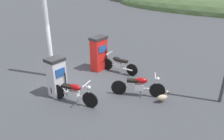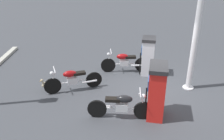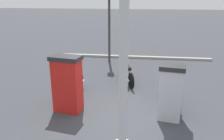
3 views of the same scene
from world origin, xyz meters
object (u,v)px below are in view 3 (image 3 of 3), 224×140
motorcycle_far_pump (73,84)px  motorcycle_extra (126,70)px  fuel_pump_near (171,92)px  roadside_traffic_light (109,10)px  motorcycle_near_pump (173,90)px  fuel_pump_far (67,84)px  wandering_duck (128,69)px  canopy_support_pole (124,53)px

motorcycle_far_pump → motorcycle_extra: size_ratio=0.99×
fuel_pump_near → roadside_traffic_light: size_ratio=0.40×
motorcycle_near_pump → motorcycle_extra: motorcycle_near_pump is taller
fuel_pump_far → motorcycle_near_pump: 3.27m
wandering_duck → roadside_traffic_light: bearing=33.1°
fuel_pump_near → roadside_traffic_light: bearing=25.9°
fuel_pump_near → wandering_duck: size_ratio=3.22×
motorcycle_near_pump → canopy_support_pole: size_ratio=0.45×
wandering_duck → fuel_pump_far: bearing=159.5°
motorcycle_far_pump → fuel_pump_far: bearing=-170.1°
wandering_duck → roadside_traffic_light: size_ratio=0.12×
wandering_duck → motorcycle_far_pump: bearing=149.9°
fuel_pump_far → motorcycle_extra: (2.80, -1.41, -0.40)m
motorcycle_extra → canopy_support_pole: 4.59m
roadside_traffic_light → wandering_duck: bearing=-146.9°
wandering_duck → motorcycle_near_pump: bearing=-149.0°
motorcycle_far_pump → canopy_support_pole: size_ratio=0.44×
motorcycle_near_pump → roadside_traffic_light: (4.62, 2.87, 2.21)m
fuel_pump_far → roadside_traffic_light: size_ratio=0.43×
motorcycle_near_pump → motorcycle_far_pump: bearing=88.6°
fuel_pump_near → motorcycle_near_pump: size_ratio=0.77×
motorcycle_far_pump → roadside_traffic_light: bearing=-5.3°
motorcycle_near_pump → canopy_support_pole: canopy_support_pole is taller
motorcycle_far_pump → wandering_duck: size_ratio=4.04×
fuel_pump_near → motorcycle_near_pump: 1.01m
wandering_duck → roadside_traffic_light: (1.80, 1.17, 2.44)m
motorcycle_near_pump → canopy_support_pole: bearing=151.3°
fuel_pump_far → canopy_support_pole: size_ratio=0.38×
motorcycle_extra → roadside_traffic_light: size_ratio=0.50×
motorcycle_near_pump → fuel_pump_near: bearing=170.5°
fuel_pump_near → fuel_pump_far: 2.95m
motorcycle_near_pump → roadside_traffic_light: 5.87m
motorcycle_far_pump → wandering_duck: bearing=-30.1°
motorcycle_extra → wandering_duck: motorcycle_extra is taller
fuel_pump_near → canopy_support_pole: bearing=141.4°
motorcycle_extra → fuel_pump_far: bearing=153.2°
roadside_traffic_light → fuel_pump_near: bearing=-154.1°
fuel_pump_near → motorcycle_near_pump: fuel_pump_near is taller
canopy_support_pole → roadside_traffic_light: bearing=12.6°
motorcycle_extra → roadside_traffic_light: 3.74m
roadside_traffic_light → motorcycle_far_pump: bearing=174.7°
motorcycle_extra → roadside_traffic_light: roadside_traffic_light is taller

